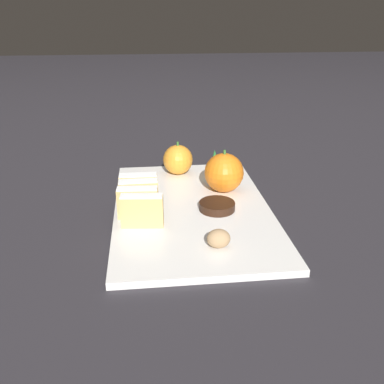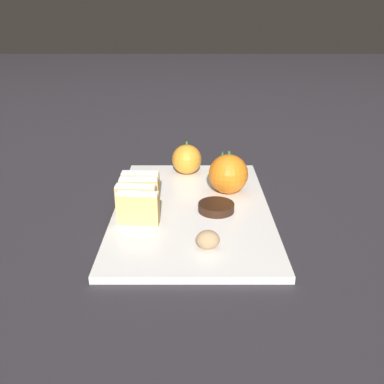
# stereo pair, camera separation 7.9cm
# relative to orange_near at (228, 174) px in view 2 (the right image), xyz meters

# --- Properties ---
(ground_plane) EXTENTS (6.00, 6.00, 0.00)m
(ground_plane) POSITION_rel_orange_near_xyz_m (-0.07, -0.07, -0.05)
(ground_plane) COLOR #28262B
(serving_platter) EXTENTS (0.29, 0.46, 0.01)m
(serving_platter) POSITION_rel_orange_near_xyz_m (-0.07, -0.07, -0.05)
(serving_platter) COLOR white
(serving_platter) RESTS_ON ground_plane
(stollen_slice_front) EXTENTS (0.07, 0.03, 0.06)m
(stollen_slice_front) POSITION_rel_orange_near_xyz_m (-0.16, -0.13, -0.01)
(stollen_slice_front) COLOR tan
(stollen_slice_front) RESTS_ON serving_platter
(stollen_slice_second) EXTENTS (0.07, 0.03, 0.06)m
(stollen_slice_second) POSITION_rel_orange_near_xyz_m (-0.17, -0.10, -0.01)
(stollen_slice_second) COLOR tan
(stollen_slice_second) RESTS_ON serving_platter
(stollen_slice_third) EXTENTS (0.07, 0.02, 0.06)m
(stollen_slice_third) POSITION_rel_orange_near_xyz_m (-0.17, -0.07, -0.01)
(stollen_slice_third) COLOR tan
(stollen_slice_third) RESTS_ON serving_platter
(stollen_slice_fourth) EXTENTS (0.07, 0.02, 0.06)m
(stollen_slice_fourth) POSITION_rel_orange_near_xyz_m (-0.17, -0.04, -0.01)
(stollen_slice_fourth) COLOR tan
(stollen_slice_fourth) RESTS_ON serving_platter
(orange_near) EXTENTS (0.08, 0.08, 0.09)m
(orange_near) POSITION_rel_orange_near_xyz_m (0.00, 0.00, 0.00)
(orange_near) COLOR orange
(orange_near) RESTS_ON serving_platter
(orange_far) EXTENTS (0.07, 0.07, 0.07)m
(orange_far) POSITION_rel_orange_near_xyz_m (-0.08, 0.11, -0.01)
(orange_far) COLOR orange
(orange_far) RESTS_ON serving_platter
(walnut) EXTENTS (0.04, 0.03, 0.03)m
(walnut) POSITION_rel_orange_near_xyz_m (-0.05, -0.22, -0.02)
(walnut) COLOR tan
(walnut) RESTS_ON serving_platter
(chocolate_cookie) EXTENTS (0.07, 0.07, 0.01)m
(chocolate_cookie) POSITION_rel_orange_near_xyz_m (-0.03, -0.09, -0.03)
(chocolate_cookie) COLOR black
(chocolate_cookie) RESTS_ON serving_platter
(evergreen_sprig) EXTENTS (0.04, 0.04, 0.06)m
(evergreen_sprig) POSITION_rel_orange_near_xyz_m (-0.01, 0.07, -0.01)
(evergreen_sprig) COLOR #23662D
(evergreen_sprig) RESTS_ON serving_platter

